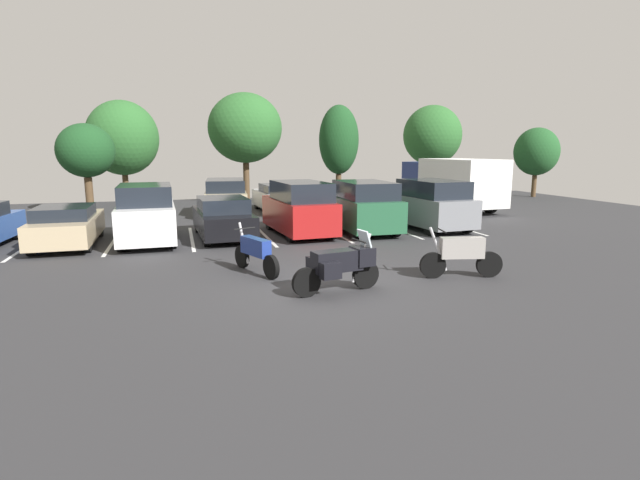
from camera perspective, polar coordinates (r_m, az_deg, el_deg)
ground at (r=12.02m, az=0.96°, el=-5.43°), size 44.00×44.00×0.10m
motorcycle_touring at (r=11.28m, az=2.36°, el=-2.76°), size 2.18×1.02×1.40m
motorcycle_second at (r=13.14m, az=-7.43°, el=-1.39°), size 0.94×2.05×1.26m
motorcycle_third at (r=13.05m, az=15.89°, el=-1.56°), size 2.11×0.70×1.31m
parking_stripes at (r=18.85m, az=-10.43°, el=0.40°), size 18.93×5.07×0.01m
car_tan at (r=18.79m, az=-27.03°, el=1.49°), size 1.91×4.53×1.37m
car_white at (r=18.37m, az=-19.29°, el=2.81°), size 2.00×4.66×2.02m
car_black at (r=18.55m, az=-11.08°, el=2.51°), size 2.02×4.54×1.49m
car_red at (r=18.84m, az=-2.39°, el=3.63°), size 2.11×4.42×2.02m
car_green at (r=19.56m, az=4.81°, el=3.82°), size 1.95×4.49×2.00m
car_grey at (r=20.70m, az=12.49°, el=4.00°), size 2.24×4.41×2.00m
car_far_champagne at (r=25.10m, az=-10.76°, el=4.88°), size 2.37×5.01×1.76m
car_far_silver at (r=25.82m, az=-4.84°, el=4.83°), size 2.04×4.72×1.45m
box_truck at (r=27.30m, az=14.95°, el=6.42°), size 3.08×6.31×2.71m
tree_far_left at (r=30.57m, az=-8.60°, el=12.57°), size 4.37×4.37×6.49m
tree_left at (r=32.15m, az=-21.73°, el=10.82°), size 4.17×4.17×6.03m
tree_center_left at (r=36.69m, az=23.60°, el=9.27°), size 2.92×2.92×4.61m
tree_center at (r=33.22m, az=2.18°, el=11.39°), size 2.61×2.61×6.04m
tree_center_right at (r=36.13m, az=12.77°, el=11.62°), size 4.02×4.02×6.19m
tree_far_right at (r=27.58m, az=-25.30°, el=9.22°), size 2.76×2.76×4.47m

